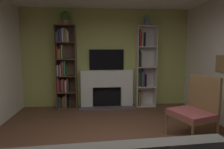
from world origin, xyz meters
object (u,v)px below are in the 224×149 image
bookshelf_right (143,67)px  tv (107,60)px  potted_plant (65,17)px  fireplace (107,87)px  bookshelf_left (65,69)px  vase_with_flowers (147,21)px  armchair (196,108)px

bookshelf_right → tv: bearing=174.9°
tv → bookshelf_right: bookshelf_right is taller
tv → potted_plant: bearing=-173.9°
fireplace → bookshelf_right: bearing=-0.2°
tv → bookshelf_right: (1.06, -0.09, -0.22)m
bookshelf_right → potted_plant: bearing=-179.3°
fireplace → tv: tv is taller
bookshelf_left → bookshelf_right: bearing=0.1°
vase_with_flowers → fireplace: bearing=178.5°
fireplace → bookshelf_left: size_ratio=0.69×
fireplace → armchair: size_ratio=1.37×
bookshelf_right → vase_with_flowers: (0.06, -0.03, 1.31)m
vase_with_flowers → armchair: 2.87m
fireplace → bookshelf_left: 1.30m
fireplace → armchair: (1.50, -2.17, 0.00)m
vase_with_flowers → bookshelf_right: bearing=157.7°
potted_plant → vase_with_flowers: vase_with_flowers is taller
fireplace → vase_with_flowers: bearing=-1.5°
bookshelf_right → potted_plant: 2.57m
bookshelf_left → vase_with_flowers: bearing=-0.6°
bookshelf_left → armchair: size_ratio=1.99×
potted_plant → armchair: size_ratio=0.33×
tv → armchair: 2.83m
vase_with_flowers → armchair: (0.38, -2.14, -1.88)m
fireplace → vase_with_flowers: 2.19m
potted_plant → bookshelf_left: bearing=157.9°
bookshelf_left → armchair: bearing=-38.9°
bookshelf_right → potted_plant: potted_plant is taller
fireplace → tv: (0.00, 0.09, 0.79)m
bookshelf_right → fireplace: bearing=179.8°
bookshelf_left → vase_with_flowers: 2.66m
fireplace → armchair: armchair is taller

